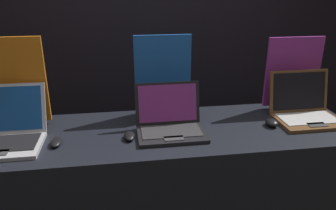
{
  "coord_description": "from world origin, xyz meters",
  "views": [
    {
      "loc": [
        -0.26,
        -1.33,
        1.71
      ],
      "look_at": [
        -0.01,
        0.32,
        1.07
      ],
      "focal_mm": 35.0,
      "sensor_mm": 36.0,
      "label": 1
    }
  ],
  "objects_px": {
    "laptop_front": "(5,131)",
    "mouse_front": "(56,142)",
    "mouse_back": "(272,123)",
    "mouse_middle": "(129,136)",
    "promo_stand_middle": "(163,77)",
    "laptop_middle": "(171,122)",
    "laptop_back": "(305,109)",
    "promo_stand_front": "(11,85)",
    "promo_stand_back": "(292,75)"
  },
  "relations": [
    {
      "from": "mouse_middle",
      "to": "promo_stand_middle",
      "type": "distance_m",
      "value": 0.47
    },
    {
      "from": "laptop_front",
      "to": "laptop_back",
      "type": "relative_size",
      "value": 1.01
    },
    {
      "from": "mouse_back",
      "to": "mouse_middle",
      "type": "bearing_deg",
      "value": -177.2
    },
    {
      "from": "laptop_middle",
      "to": "mouse_back",
      "type": "bearing_deg",
      "value": -1.4
    },
    {
      "from": "mouse_front",
      "to": "laptop_middle",
      "type": "xyz_separation_m",
      "value": [
        0.6,
        0.07,
        0.05
      ]
    },
    {
      "from": "mouse_front",
      "to": "promo_stand_middle",
      "type": "distance_m",
      "value": 0.73
    },
    {
      "from": "laptop_front",
      "to": "mouse_front",
      "type": "relative_size",
      "value": 3.46
    },
    {
      "from": "laptop_front",
      "to": "mouse_front",
      "type": "height_order",
      "value": "laptop_front"
    },
    {
      "from": "laptop_middle",
      "to": "laptop_back",
      "type": "height_order",
      "value": "laptop_back"
    },
    {
      "from": "laptop_front",
      "to": "laptop_back",
      "type": "xyz_separation_m",
      "value": [
        1.69,
        0.06,
        0.0
      ]
    },
    {
      "from": "laptop_back",
      "to": "mouse_back",
      "type": "distance_m",
      "value": 0.25
    },
    {
      "from": "promo_stand_middle",
      "to": "laptop_back",
      "type": "xyz_separation_m",
      "value": [
        0.83,
        -0.23,
        -0.17
      ]
    },
    {
      "from": "mouse_front",
      "to": "mouse_back",
      "type": "height_order",
      "value": "mouse_back"
    },
    {
      "from": "promo_stand_middle",
      "to": "laptop_middle",
      "type": "bearing_deg",
      "value": -90.0
    },
    {
      "from": "laptop_back",
      "to": "mouse_front",
      "type": "bearing_deg",
      "value": -175.12
    },
    {
      "from": "promo_stand_back",
      "to": "mouse_front",
      "type": "bearing_deg",
      "value": -167.55
    },
    {
      "from": "promo_stand_middle",
      "to": "promo_stand_back",
      "type": "bearing_deg",
      "value": -2.5
    },
    {
      "from": "laptop_back",
      "to": "mouse_back",
      "type": "bearing_deg",
      "value": -163.67
    },
    {
      "from": "laptop_front",
      "to": "promo_stand_back",
      "type": "distance_m",
      "value": 1.72
    },
    {
      "from": "mouse_middle",
      "to": "promo_stand_back",
      "type": "relative_size",
      "value": 0.23
    },
    {
      "from": "mouse_middle",
      "to": "mouse_back",
      "type": "xyz_separation_m",
      "value": [
        0.82,
        0.04,
        0.0
      ]
    },
    {
      "from": "laptop_front",
      "to": "promo_stand_front",
      "type": "distance_m",
      "value": 0.28
    },
    {
      "from": "mouse_front",
      "to": "mouse_back",
      "type": "bearing_deg",
      "value": 2.49
    },
    {
      "from": "laptop_front",
      "to": "mouse_middle",
      "type": "xyz_separation_m",
      "value": [
        0.63,
        -0.05,
        -0.05
      ]
    },
    {
      "from": "laptop_back",
      "to": "promo_stand_back",
      "type": "height_order",
      "value": "promo_stand_back"
    },
    {
      "from": "mouse_middle",
      "to": "laptop_front",
      "type": "bearing_deg",
      "value": 175.32
    },
    {
      "from": "laptop_back",
      "to": "promo_stand_back",
      "type": "relative_size",
      "value": 0.81
    },
    {
      "from": "mouse_front",
      "to": "laptop_front",
      "type": "bearing_deg",
      "value": 166.19
    },
    {
      "from": "laptop_middle",
      "to": "mouse_back",
      "type": "relative_size",
      "value": 4.04
    },
    {
      "from": "mouse_front",
      "to": "promo_stand_back",
      "type": "distance_m",
      "value": 1.48
    },
    {
      "from": "promo_stand_back",
      "to": "laptop_middle",
      "type": "bearing_deg",
      "value": -163.2
    },
    {
      "from": "mouse_front",
      "to": "promo_stand_back",
      "type": "xyz_separation_m",
      "value": [
        1.43,
        0.32,
        0.21
      ]
    },
    {
      "from": "promo_stand_front",
      "to": "promo_stand_back",
      "type": "relative_size",
      "value": 1.1
    },
    {
      "from": "promo_stand_front",
      "to": "laptop_back",
      "type": "distance_m",
      "value": 1.71
    },
    {
      "from": "mouse_front",
      "to": "mouse_back",
      "type": "relative_size",
      "value": 1.21
    },
    {
      "from": "laptop_front",
      "to": "mouse_front",
      "type": "distance_m",
      "value": 0.27
    },
    {
      "from": "promo_stand_middle",
      "to": "mouse_front",
      "type": "bearing_deg",
      "value": -149.77
    },
    {
      "from": "laptop_middle",
      "to": "laptop_front",
      "type": "bearing_deg",
      "value": -179.82
    },
    {
      "from": "laptop_front",
      "to": "laptop_middle",
      "type": "height_order",
      "value": "laptop_front"
    },
    {
      "from": "laptop_middle",
      "to": "laptop_back",
      "type": "distance_m",
      "value": 0.83
    },
    {
      "from": "laptop_front",
      "to": "mouse_front",
      "type": "bearing_deg",
      "value": -13.81
    },
    {
      "from": "mouse_front",
      "to": "laptop_middle",
      "type": "distance_m",
      "value": 0.61
    },
    {
      "from": "mouse_middle",
      "to": "promo_stand_back",
      "type": "height_order",
      "value": "promo_stand_back"
    },
    {
      "from": "laptop_front",
      "to": "promo_stand_middle",
      "type": "height_order",
      "value": "promo_stand_middle"
    },
    {
      "from": "laptop_front",
      "to": "mouse_middle",
      "type": "distance_m",
      "value": 0.64
    },
    {
      "from": "laptop_middle",
      "to": "mouse_middle",
      "type": "height_order",
      "value": "laptop_middle"
    },
    {
      "from": "laptop_front",
      "to": "promo_stand_back",
      "type": "relative_size",
      "value": 0.82
    },
    {
      "from": "promo_stand_front",
      "to": "mouse_middle",
      "type": "height_order",
      "value": "promo_stand_front"
    },
    {
      "from": "mouse_back",
      "to": "promo_stand_back",
      "type": "relative_size",
      "value": 0.2
    },
    {
      "from": "mouse_back",
      "to": "promo_stand_middle",
      "type": "bearing_deg",
      "value": 152.92
    }
  ]
}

